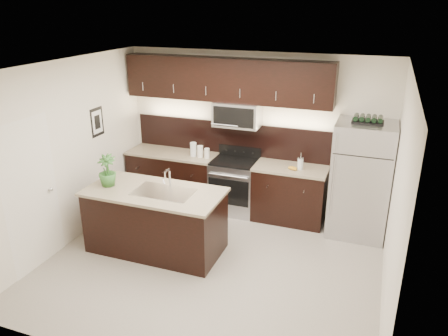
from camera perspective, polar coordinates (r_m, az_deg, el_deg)
name	(u,v)px	position (r m, az deg, el deg)	size (l,w,h in m)	color
ground	(212,264)	(6.26, -1.59, -12.37)	(4.50, 4.50, 0.00)	gray
room_walls	(201,149)	(5.52, -2.98, 2.54)	(4.52, 4.02, 2.71)	silver
counter_run	(223,184)	(7.58, -0.09, -2.11)	(3.51, 0.65, 0.94)	black
upper_fixtures	(228,87)	(7.22, 0.51, 10.59)	(3.49, 0.40, 1.66)	black
island	(156,220)	(6.44, -8.89, -6.75)	(1.96, 0.96, 0.94)	black
sink_faucet	(164,191)	(6.17, -7.87, -2.97)	(0.84, 0.50, 0.28)	silver
refrigerator	(361,180)	(6.96, 17.42, -1.48)	(0.86, 0.78, 1.79)	#B2B2B7
wine_rack	(368,119)	(6.67, 18.30, 6.04)	(0.44, 0.27, 0.10)	black
plant	(107,170)	(6.46, -15.02, -0.31)	(0.26, 0.26, 0.46)	#306528
canisters	(198,151)	(7.47, -3.35, 2.25)	(0.36, 0.12, 0.24)	silver
french_press	(300,163)	(7.00, 9.94, 0.62)	(0.09, 0.09, 0.27)	silver
bananas	(291,167)	(7.02, 8.75, 0.08)	(0.15, 0.12, 0.05)	#C78C1C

